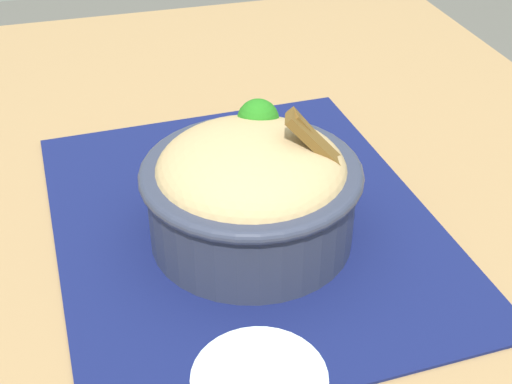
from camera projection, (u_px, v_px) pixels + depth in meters
table at (249, 283)px, 0.72m from camera, size 1.23×0.92×0.76m
placemat at (243, 223)px, 0.69m from camera, size 0.45×0.37×0.00m
bowl at (256, 186)px, 0.64m from camera, size 0.24×0.24×0.13m
fork at (230, 166)px, 0.77m from camera, size 0.03×0.13×0.00m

